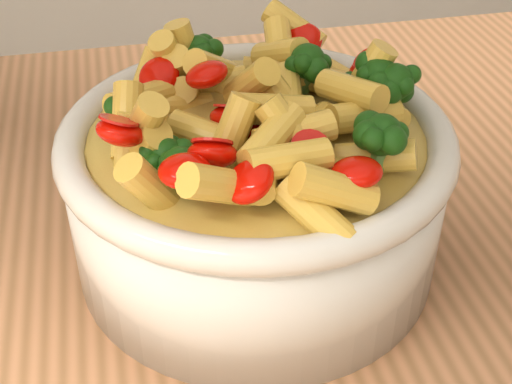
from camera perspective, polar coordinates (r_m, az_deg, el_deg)
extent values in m
cube|color=#AE714A|center=(0.44, -8.52, -12.79)|extent=(1.20, 0.80, 0.04)
cylinder|color=silver|center=(0.44, 0.00, -0.47)|extent=(0.23, 0.23, 0.09)
ellipsoid|color=silver|center=(0.46, 0.00, -3.26)|extent=(0.21, 0.21, 0.03)
torus|color=silver|center=(0.42, 0.00, 4.48)|extent=(0.23, 0.23, 0.02)
ellipsoid|color=#E3C44D|center=(0.42, 0.00, 4.48)|extent=(0.20, 0.20, 0.02)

